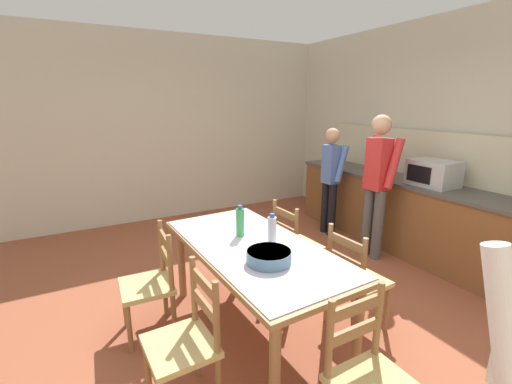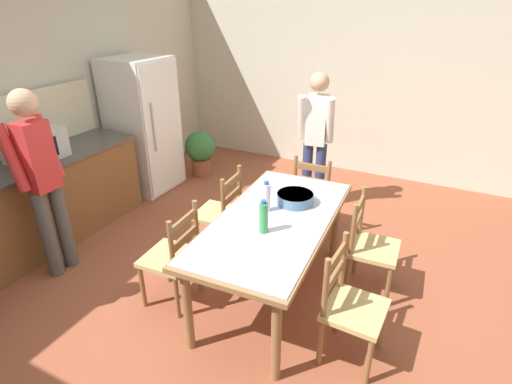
{
  "view_description": "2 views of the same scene",
  "coord_description": "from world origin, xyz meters",
  "px_view_note": "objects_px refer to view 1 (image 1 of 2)",
  "views": [
    {
      "loc": [
        2.31,
        -1.47,
        1.88
      ],
      "look_at": [
        -0.3,
        -0.06,
        1.09
      ],
      "focal_mm": 24.0,
      "sensor_mm": 36.0,
      "label": 1
    },
    {
      "loc": [
        -2.51,
        -1.41,
        2.38
      ],
      "look_at": [
        0.17,
        -0.07,
        0.92
      ],
      "focal_mm": 28.0,
      "sensor_mm": 36.0,
      "label": 2
    }
  ],
  "objects_px": {
    "microwave": "(433,173)",
    "chair_side_far_right": "(355,280)",
    "chair_side_far_left": "(295,246)",
    "chair_side_near_right": "(186,342)",
    "bottle_near_centre": "(240,222)",
    "person_at_counter": "(377,180)",
    "bottle_off_centre": "(272,231)",
    "serving_bowl": "(269,256)",
    "chair_side_near_left": "(151,284)",
    "person_at_sink": "(331,176)",
    "chair_head_end": "(370,381)",
    "dining_table": "(254,255)"
  },
  "relations": [
    {
      "from": "chair_side_near_left",
      "to": "chair_side_far_right",
      "type": "distance_m",
      "value": 1.68
    },
    {
      "from": "bottle_off_centre",
      "to": "person_at_sink",
      "type": "bearing_deg",
      "value": 128.87
    },
    {
      "from": "chair_side_far_right",
      "to": "person_at_counter",
      "type": "relative_size",
      "value": 0.52
    },
    {
      "from": "serving_bowl",
      "to": "person_at_counter",
      "type": "distance_m",
      "value": 2.22
    },
    {
      "from": "person_at_counter",
      "to": "chair_side_far_right",
      "type": "bearing_deg",
      "value": -142.02
    },
    {
      "from": "chair_side_far_left",
      "to": "chair_side_near_right",
      "type": "xyz_separation_m",
      "value": [
        0.89,
        -1.43,
        0.0
      ]
    },
    {
      "from": "bottle_off_centre",
      "to": "chair_side_near_right",
      "type": "bearing_deg",
      "value": -66.54
    },
    {
      "from": "microwave",
      "to": "person_at_sink",
      "type": "bearing_deg",
      "value": -157.47
    },
    {
      "from": "bottle_near_centre",
      "to": "bottle_off_centre",
      "type": "relative_size",
      "value": 1.0
    },
    {
      "from": "microwave",
      "to": "chair_side_far_left",
      "type": "bearing_deg",
      "value": -97.11
    },
    {
      "from": "person_at_counter",
      "to": "microwave",
      "type": "bearing_deg",
      "value": -34.3
    },
    {
      "from": "serving_bowl",
      "to": "chair_side_near_right",
      "type": "distance_m",
      "value": 0.77
    },
    {
      "from": "chair_side_near_left",
      "to": "person_at_sink",
      "type": "distance_m",
      "value": 2.97
    },
    {
      "from": "chair_side_near_left",
      "to": "chair_side_near_right",
      "type": "bearing_deg",
      "value": 5.49
    },
    {
      "from": "person_at_sink",
      "to": "microwave",
      "type": "bearing_deg",
      "value": -67.47
    },
    {
      "from": "chair_head_end",
      "to": "microwave",
      "type": "bearing_deg",
      "value": 29.66
    },
    {
      "from": "microwave",
      "to": "bottle_off_centre",
      "type": "bearing_deg",
      "value": -82.59
    },
    {
      "from": "chair_side_far_left",
      "to": "person_at_counter",
      "type": "xyz_separation_m",
      "value": [
        -0.13,
        1.26,
        0.53
      ]
    },
    {
      "from": "bottle_near_centre",
      "to": "chair_side_near_left",
      "type": "distance_m",
      "value": 0.88
    },
    {
      "from": "bottle_off_centre",
      "to": "person_at_counter",
      "type": "xyz_separation_m",
      "value": [
        -0.66,
        1.86,
        0.08
      ]
    },
    {
      "from": "bottle_near_centre",
      "to": "chair_side_far_right",
      "type": "distance_m",
      "value": 1.07
    },
    {
      "from": "chair_side_far_right",
      "to": "dining_table",
      "type": "bearing_deg",
      "value": 59.84
    },
    {
      "from": "bottle_off_centre",
      "to": "chair_side_far_left",
      "type": "xyz_separation_m",
      "value": [
        -0.53,
        0.6,
        -0.45
      ]
    },
    {
      "from": "bottle_near_centre",
      "to": "person_at_sink",
      "type": "relative_size",
      "value": 0.18
    },
    {
      "from": "microwave",
      "to": "chair_side_far_right",
      "type": "bearing_deg",
      "value": -70.99
    },
    {
      "from": "chair_side_far_right",
      "to": "microwave",
      "type": "bearing_deg",
      "value": -74.6
    },
    {
      "from": "microwave",
      "to": "chair_side_far_right",
      "type": "xyz_separation_m",
      "value": [
        0.6,
        -1.74,
        -0.63
      ]
    },
    {
      "from": "serving_bowl",
      "to": "chair_head_end",
      "type": "xyz_separation_m",
      "value": [
        0.88,
        0.11,
        -0.38
      ]
    },
    {
      "from": "bottle_off_centre",
      "to": "chair_side_near_right",
      "type": "relative_size",
      "value": 0.3
    },
    {
      "from": "chair_side_near_left",
      "to": "chair_side_far_right",
      "type": "xyz_separation_m",
      "value": [
        0.75,
        1.51,
        0.0
      ]
    },
    {
      "from": "microwave",
      "to": "bottle_off_centre",
      "type": "relative_size",
      "value": 1.85
    },
    {
      "from": "dining_table",
      "to": "chair_side_near_left",
      "type": "height_order",
      "value": "chair_side_near_left"
    },
    {
      "from": "person_at_sink",
      "to": "person_at_counter",
      "type": "distance_m",
      "value": 0.86
    },
    {
      "from": "chair_side_far_left",
      "to": "chair_side_far_right",
      "type": "bearing_deg",
      "value": 179.38
    },
    {
      "from": "bottle_near_centre",
      "to": "chair_side_far_left",
      "type": "distance_m",
      "value": 0.88
    },
    {
      "from": "bottle_off_centre",
      "to": "person_at_counter",
      "type": "bearing_deg",
      "value": 109.63
    },
    {
      "from": "bottle_off_centre",
      "to": "chair_side_far_right",
      "type": "distance_m",
      "value": 0.83
    },
    {
      "from": "serving_bowl",
      "to": "person_at_sink",
      "type": "relative_size",
      "value": 0.21
    },
    {
      "from": "bottle_near_centre",
      "to": "serving_bowl",
      "type": "bearing_deg",
      "value": -4.17
    },
    {
      "from": "bottle_near_centre",
      "to": "person_at_counter",
      "type": "bearing_deg",
      "value": 99.97
    },
    {
      "from": "chair_side_near_left",
      "to": "bottle_near_centre",
      "type": "bearing_deg",
      "value": 81.77
    },
    {
      "from": "person_at_sink",
      "to": "chair_side_near_left",
      "type": "bearing_deg",
      "value": -158.96
    },
    {
      "from": "chair_side_far_left",
      "to": "chair_side_near_left",
      "type": "height_order",
      "value": "same"
    },
    {
      "from": "bottle_near_centre",
      "to": "chair_head_end",
      "type": "xyz_separation_m",
      "value": [
        1.43,
        0.07,
        -0.45
      ]
    },
    {
      "from": "chair_side_far_left",
      "to": "person_at_sink",
      "type": "distance_m",
      "value": 1.67
    },
    {
      "from": "dining_table",
      "to": "bottle_off_centre",
      "type": "height_order",
      "value": "bottle_off_centre"
    },
    {
      "from": "bottle_near_centre",
      "to": "chair_side_near_left",
      "type": "xyz_separation_m",
      "value": [
        -0.14,
        -0.74,
        -0.45
      ]
    },
    {
      "from": "bottle_near_centre",
      "to": "chair_side_far_left",
      "type": "relative_size",
      "value": 0.3
    },
    {
      "from": "chair_side_far_right",
      "to": "person_at_counter",
      "type": "height_order",
      "value": "person_at_counter"
    },
    {
      "from": "microwave",
      "to": "person_at_counter",
      "type": "xyz_separation_m",
      "value": [
        -0.35,
        -0.52,
        -0.09
      ]
    }
  ]
}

